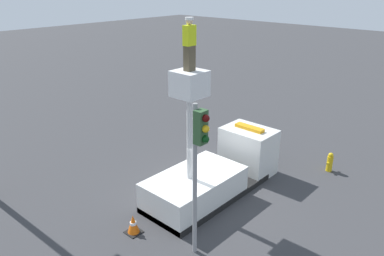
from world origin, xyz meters
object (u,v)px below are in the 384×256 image
object	(u,v)px
worker	(189,44)
traffic_cone_rear	(133,224)
fire_hydrant	(330,162)
traffic_light_pole	(199,153)
bucket_truck	(216,171)

from	to	relation	value
worker	traffic_cone_rear	bearing A→B (deg)	173.15
fire_hydrant	traffic_cone_rear	xyz separation A→B (m)	(-9.00, 3.08, -0.11)
traffic_light_pole	worker	bearing A→B (deg)	48.38
worker	traffic_cone_rear	distance (m)	6.44
fire_hydrant	traffic_cone_rear	bearing A→B (deg)	161.08
worker	fire_hydrant	distance (m)	9.10
traffic_cone_rear	fire_hydrant	bearing A→B (deg)	-18.92
traffic_light_pole	traffic_cone_rear	bearing A→B (deg)	107.11
bucket_truck	traffic_light_pole	size ratio (longest dim) A/B	1.27
bucket_truck	fire_hydrant	xyz separation A→B (m)	(4.87, -2.78, -0.45)
fire_hydrant	bucket_truck	bearing A→B (deg)	150.29
bucket_truck	worker	bearing A→B (deg)	180.00
bucket_truck	worker	size ratio (longest dim) A/B	3.67
worker	traffic_light_pole	bearing A→B (deg)	-131.62
traffic_cone_rear	worker	bearing A→B (deg)	-6.85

